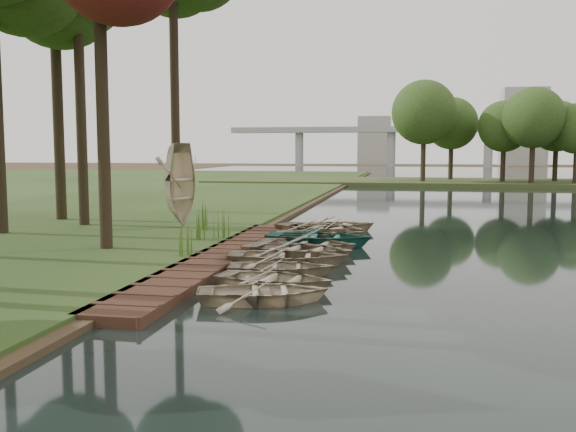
% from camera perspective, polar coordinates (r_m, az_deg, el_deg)
% --- Properties ---
extents(ground, '(300.00, 300.00, 0.00)m').
position_cam_1_polar(ground, '(20.45, -1.74, -4.31)').
color(ground, '#3D2F1D').
extents(boardwalk, '(1.60, 16.00, 0.30)m').
position_cam_1_polar(boardwalk, '(20.83, -6.05, -3.73)').
color(boardwalk, '#392116').
rests_on(boardwalk, ground).
extents(peninsula, '(50.00, 14.00, 0.45)m').
position_cam_1_polar(peninsula, '(69.81, 13.87, 2.93)').
color(peninsula, '#37431E').
rests_on(peninsula, ground).
extents(far_trees, '(45.60, 5.60, 8.80)m').
position_cam_1_polar(far_trees, '(69.69, 11.23, 8.08)').
color(far_trees, black).
rests_on(far_trees, peninsula).
extents(bridge, '(95.90, 4.00, 8.60)m').
position_cam_1_polar(bridge, '(139.90, 14.27, 7.12)').
color(bridge, '#A5A5A0').
rests_on(bridge, ground).
extents(building_a, '(10.00, 8.00, 18.00)m').
position_cam_1_polar(building_a, '(161.76, 20.19, 7.43)').
color(building_a, '#A5A5A0').
rests_on(building_a, ground).
extents(building_b, '(8.00, 8.00, 12.00)m').
position_cam_1_polar(building_b, '(164.92, 7.70, 6.66)').
color(building_b, '#A5A5A0').
rests_on(building_b, ground).
extents(rowboat_0, '(3.58, 2.96, 0.64)m').
position_cam_1_polar(rowboat_0, '(15.15, -2.19, -6.50)').
color(rowboat_0, tan).
rests_on(rowboat_0, water).
extents(rowboat_1, '(3.40, 2.65, 0.65)m').
position_cam_1_polar(rowboat_1, '(16.61, -1.21, -5.38)').
color(rowboat_1, tan).
rests_on(rowboat_1, water).
extents(rowboat_2, '(3.34, 2.62, 0.63)m').
position_cam_1_polar(rowboat_2, '(18.27, -0.65, -4.38)').
color(rowboat_2, tan).
rests_on(rowboat_2, water).
extents(rowboat_3, '(3.91, 2.97, 0.76)m').
position_cam_1_polar(rowboat_3, '(19.72, 0.02, -3.42)').
color(rowboat_3, tan).
rests_on(rowboat_3, water).
extents(rowboat_4, '(4.18, 3.33, 0.77)m').
position_cam_1_polar(rowboat_4, '(21.05, 0.88, -2.81)').
color(rowboat_4, tan).
rests_on(rowboat_4, water).
extents(rowboat_5, '(3.79, 2.93, 0.72)m').
position_cam_1_polar(rowboat_5, '(22.49, 1.75, -2.32)').
color(rowboat_5, tan).
rests_on(rowboat_5, water).
extents(rowboat_6, '(3.98, 2.88, 0.81)m').
position_cam_1_polar(rowboat_6, '(23.83, 2.76, -1.75)').
color(rowboat_6, '#287064').
rests_on(rowboat_6, water).
extents(rowboat_7, '(4.05, 3.38, 0.72)m').
position_cam_1_polar(rowboat_7, '(25.14, 2.86, -1.45)').
color(rowboat_7, tan).
rests_on(rowboat_7, water).
extents(rowboat_8, '(4.75, 4.14, 0.82)m').
position_cam_1_polar(rowboat_8, '(26.69, 2.91, -0.92)').
color(rowboat_8, tan).
rests_on(rowboat_8, water).
extents(rowboat_9, '(4.24, 3.70, 0.73)m').
position_cam_1_polar(rowboat_9, '(28.05, 4.29, -0.69)').
color(rowboat_9, tan).
rests_on(rowboat_9, water).
extents(stored_rowboat, '(4.30, 3.69, 0.75)m').
position_cam_1_polar(stored_rowboat, '(28.04, -9.45, -0.22)').
color(stored_rowboat, tan).
rests_on(stored_rowboat, bank).
extents(reeds_0, '(0.60, 0.60, 1.10)m').
position_cam_1_polar(reeds_0, '(20.44, -9.27, -1.97)').
color(reeds_0, '#3F661E').
rests_on(reeds_0, bank).
extents(reeds_1, '(0.60, 0.60, 1.05)m').
position_cam_1_polar(reeds_1, '(24.34, -5.91, -0.73)').
color(reeds_1, '#3F661E').
rests_on(reeds_1, bank).
extents(reeds_2, '(0.60, 0.60, 1.13)m').
position_cam_1_polar(reeds_2, '(24.07, -7.77, -0.73)').
color(reeds_2, '#3F661E').
rests_on(reeds_2, bank).
extents(reeds_3, '(0.60, 0.60, 1.14)m').
position_cam_1_polar(reeds_3, '(26.81, -7.43, -0.05)').
color(reeds_3, '#3F661E').
rests_on(reeds_3, bank).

